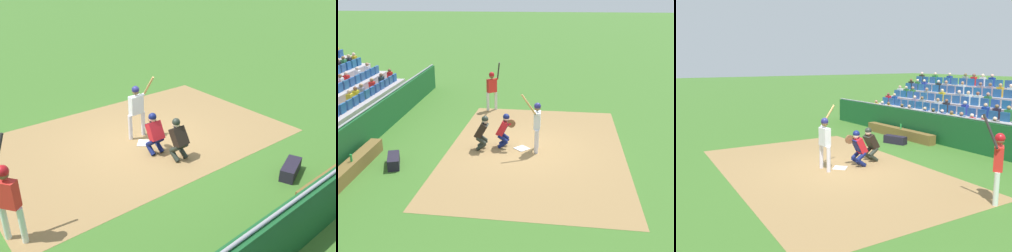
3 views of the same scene
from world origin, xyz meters
The scene contains 9 objects.
ground_plane centered at (0.00, 0.00, 0.00)m, with size 160.00×160.00×0.00m, color #3B6925.
infield_dirt_patch centered at (0.00, 0.50, 0.00)m, with size 9.58×6.13×0.01m, color olive.
home_plate_marker centered at (0.00, 0.00, 0.02)m, with size 0.44×0.44×0.02m, color white.
batter_at_plate centered at (0.11, 0.51, 1.09)m, with size 0.64×0.68×2.12m.
catcher_crouching centered at (-0.12, -0.64, 0.71)m, with size 0.48×0.71×1.27m.
home_plate_umpire centered at (0.16, -1.39, 0.69)m, with size 0.46×0.50×1.26m.
dugout_wall centered at (0.00, -5.63, 0.65)m, with size 17.51×0.24×1.35m.
equipment_duffel_bag centered at (1.85, -4.03, 0.17)m, with size 0.99×0.36×0.34m, color black.
on_deck_batter centered at (-4.68, -1.69, 1.13)m, with size 0.48×0.69×2.29m.
Camera 1 is at (-6.24, -8.30, 5.40)m, focal length 39.47 mm.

